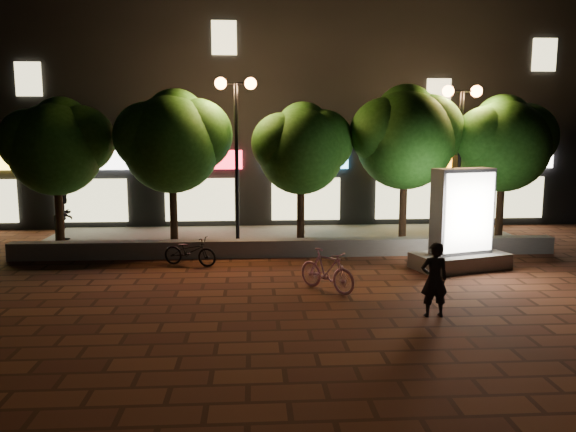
{
  "coord_description": "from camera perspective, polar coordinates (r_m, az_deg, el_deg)",
  "views": [
    {
      "loc": [
        -1.02,
        -12.16,
        3.65
      ],
      "look_at": [
        -0.15,
        1.5,
        1.58
      ],
      "focal_mm": 34.97,
      "sensor_mm": 36.0,
      "label": 1
    }
  ],
  "objects": [
    {
      "name": "tree_mid",
      "position": [
        17.7,
        1.47,
        7.2
      ],
      "size": [
        3.24,
        2.7,
        4.5
      ],
      "color": "#321F13",
      "rests_on": "sidewalk"
    },
    {
      "name": "tree_right",
      "position": [
        18.29,
        11.95,
        8.16
      ],
      "size": [
        3.72,
        3.1,
        5.07
      ],
      "color": "#321F13",
      "rests_on": "sidewalk"
    },
    {
      "name": "rider",
      "position": [
        11.49,
        14.65,
        -6.27
      ],
      "size": [
        0.56,
        0.37,
        1.51
      ],
      "primitive_type": "imported",
      "rotation": [
        0.0,
        0.0,
        3.17
      ],
      "color": "black",
      "rests_on": "ground"
    },
    {
      "name": "ad_kiosk",
      "position": [
        15.63,
        17.21,
        -1.23
      ],
      "size": [
        2.74,
        1.92,
        2.69
      ],
      "color": "slate",
      "rests_on": "ground"
    },
    {
      "name": "tree_left",
      "position": [
        17.79,
        -11.58,
        7.78
      ],
      "size": [
        3.6,
        3.0,
        4.89
      ],
      "color": "#321F13",
      "rests_on": "sidewalk"
    },
    {
      "name": "building_block",
      "position": [
        25.21,
        -1.35,
        11.67
      ],
      "size": [
        28.0,
        8.12,
        11.3
      ],
      "color": "black",
      "rests_on": "ground"
    },
    {
      "name": "street_lamp_right",
      "position": [
        18.55,
        17.16,
        8.98
      ],
      "size": [
        1.26,
        0.36,
        4.98
      ],
      "color": "black",
      "rests_on": "sidewalk"
    },
    {
      "name": "scooter_parked",
      "position": [
        15.6,
        -9.93,
        -3.53
      ],
      "size": [
        1.63,
        1.02,
        0.81
      ],
      "primitive_type": "imported",
      "rotation": [
        0.0,
        0.0,
        1.23
      ],
      "color": "black",
      "rests_on": "ground"
    },
    {
      "name": "street_lamp_left",
      "position": [
        17.37,
        -5.3,
        9.82
      ],
      "size": [
        1.26,
        0.36,
        5.18
      ],
      "color": "black",
      "rests_on": "sidewalk"
    },
    {
      "name": "scooter_pink",
      "position": [
        12.98,
        3.97,
        -5.53
      ],
      "size": [
        1.41,
        1.51,
        0.97
      ],
      "primitive_type": "imported",
      "rotation": [
        0.0,
        0.0,
        0.72
      ],
      "color": "#E49ACE",
      "rests_on": "ground"
    },
    {
      "name": "retaining_wall",
      "position": [
        16.55,
        -0.02,
        -3.25
      ],
      "size": [
        16.0,
        0.45,
        0.5
      ],
      "primitive_type": "cube",
      "color": "slate",
      "rests_on": "ground"
    },
    {
      "name": "tree_far_left",
      "position": [
        18.6,
        -22.39,
        6.87
      ],
      "size": [
        3.36,
        2.8,
        4.63
      ],
      "color": "#321F13",
      "rests_on": "sidewalk"
    },
    {
      "name": "pedestrian",
      "position": [
        19.7,
        -21.81,
        0.08
      ],
      "size": [
        0.73,
        0.89,
        1.72
      ],
      "primitive_type": "imported",
      "rotation": [
        0.0,
        0.0,
        1.48
      ],
      "color": "black",
      "rests_on": "sidewalk"
    },
    {
      "name": "sidewalk",
      "position": [
        19.04,
        -0.5,
        -2.32
      ],
      "size": [
        16.0,
        5.0,
        0.08
      ],
      "primitive_type": "cube",
      "color": "slate",
      "rests_on": "ground"
    },
    {
      "name": "ground",
      "position": [
        12.74,
        1.12,
        -8.04
      ],
      "size": [
        80.0,
        80.0,
        0.0
      ],
      "primitive_type": "plane",
      "color": "brown",
      "rests_on": "ground"
    },
    {
      "name": "tree_far_right",
      "position": [
        19.39,
        21.15,
        7.2
      ],
      "size": [
        3.48,
        2.9,
        4.76
      ],
      "color": "#321F13",
      "rests_on": "sidewalk"
    }
  ]
}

